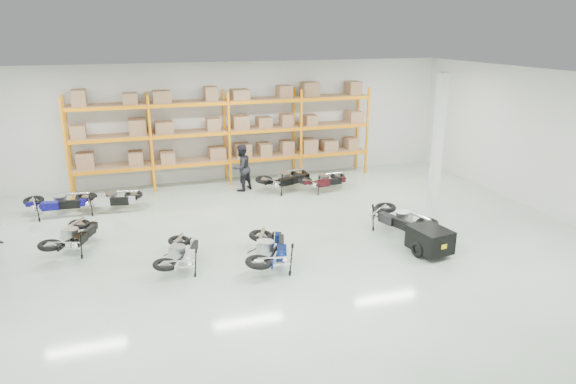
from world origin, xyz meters
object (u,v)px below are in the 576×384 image
object	(u,v)px
moto_touring_right	(400,214)
trailer	(430,240)
moto_back_c	(285,175)
moto_silver_left	(180,249)
moto_back_d	(324,177)
moto_back_a	(58,198)
moto_back_b	(109,195)
person_back	(241,168)
moto_black_far_left	(73,231)
moto_blue_centre	(269,244)

from	to	relation	value
moto_touring_right	trailer	distance (m)	1.61
moto_touring_right	moto_back_c	world-z (taller)	moto_touring_right
moto_silver_left	trailer	size ratio (longest dim) A/B	0.95
moto_touring_right	moto_back_d	bearing A→B (deg)	80.04
moto_back_a	moto_back_b	bearing A→B (deg)	-87.97
moto_silver_left	moto_back_d	distance (m)	7.51
moto_back_c	person_back	world-z (taller)	person_back
moto_back_a	moto_back_b	xyz separation A→B (m)	(1.54, -0.06, -0.04)
moto_black_far_left	person_back	size ratio (longest dim) A/B	1.03
trailer	moto_back_b	world-z (taller)	moto_back_b
moto_back_d	moto_back_c	bearing A→B (deg)	63.73
moto_blue_centre	moto_back_d	world-z (taller)	moto_blue_centre
trailer	moto_back_b	distance (m)	10.10
moto_silver_left	person_back	size ratio (longest dim) A/B	0.98
moto_back_d	moto_black_far_left	bearing A→B (deg)	102.46
trailer	moto_back_b	xyz separation A→B (m)	(-8.04, 6.11, 0.11)
moto_blue_centre	moto_touring_right	bearing A→B (deg)	-150.36
moto_touring_right	moto_back_c	xyz separation A→B (m)	(-1.93, 4.93, -0.01)
moto_back_a	moto_back_c	distance (m)	7.66
moto_touring_right	person_back	bearing A→B (deg)	105.13
moto_black_far_left	moto_back_a	world-z (taller)	moto_back_a
moto_blue_centre	moto_black_far_left	distance (m)	5.36
moto_blue_centre	moto_back_c	bearing A→B (deg)	-94.36
moto_silver_left	moto_back_a	bearing A→B (deg)	-37.35
moto_back_b	moto_back_d	size ratio (longest dim) A/B	1.06
moto_touring_right	moto_back_a	size ratio (longest dim) A/B	1.04
moto_back_b	moto_back_c	xyz separation A→B (m)	(6.11, 0.41, 0.04)
moto_black_far_left	moto_back_b	world-z (taller)	moto_black_far_left
moto_silver_left	moto_back_a	distance (m)	5.98
trailer	moto_back_c	xyz separation A→B (m)	(-1.93, 6.53, 0.15)
moto_blue_centre	moto_back_a	bearing A→B (deg)	-29.29
moto_black_far_left	moto_back_c	size ratio (longest dim) A/B	0.94
moto_blue_centre	moto_back_b	distance (m)	6.71
moto_back_a	moto_back_c	bearing A→B (deg)	-83.09
moto_black_far_left	moto_back_c	bearing A→B (deg)	-129.32
moto_back_a	trailer	bearing A→B (deg)	-118.53
moto_silver_left	moto_black_far_left	size ratio (longest dim) A/B	0.95
moto_blue_centre	moto_silver_left	distance (m)	2.19
moto_blue_centre	moto_back_b	bearing A→B (deg)	-38.39
moto_silver_left	moto_black_far_left	bearing A→B (deg)	-17.38
moto_back_b	moto_silver_left	bearing A→B (deg)	-151.36
moto_blue_centre	moto_touring_right	distance (m)	4.29
person_back	moto_back_b	bearing A→B (deg)	-22.70
moto_silver_left	person_back	world-z (taller)	person_back
person_back	moto_back_c	bearing A→B (deg)	129.88
moto_blue_centre	trailer	xyz separation A→B (m)	(4.18, -0.62, -0.16)
moto_back_b	moto_back_d	xyz separation A→B (m)	(7.44, -0.05, -0.03)
moto_black_far_left	moto_back_b	distance (m)	3.11
moto_back_c	moto_black_far_left	bearing A→B (deg)	98.06
moto_touring_right	person_back	size ratio (longest dim) A/B	1.12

